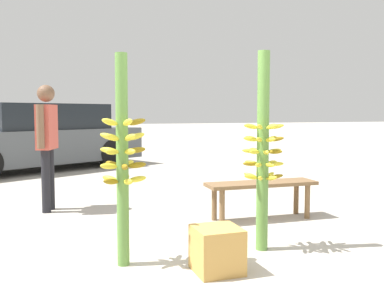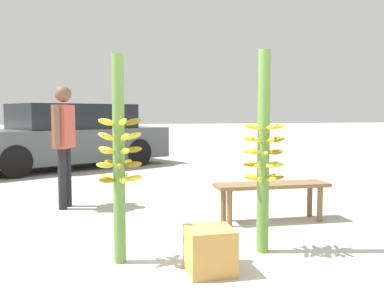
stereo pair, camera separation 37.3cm
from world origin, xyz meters
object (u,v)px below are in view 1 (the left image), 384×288
Objects in this scene: banana_stalk_left at (122,157)px; produce_crate at (217,250)px; vendor_person at (47,136)px; parked_car at (38,138)px; market_bench at (261,188)px; banana_stalk_center at (263,152)px.

banana_stalk_left is 4.86× the size of produce_crate.
produce_crate is at bearing 43.10° from vendor_person.
produce_crate is (1.38, -6.66, -0.50)m from parked_car.
market_bench is 0.27× the size of parked_car.
vendor_person is (-0.55, 2.16, 0.07)m from banana_stalk_left.
parked_car reaches higher than market_bench.
parked_car is at bearing 101.69° from produce_crate.
market_bench is (2.28, -1.22, -0.57)m from vendor_person.
banana_stalk_center is 0.98m from produce_crate.
banana_stalk_left is at bearing 158.53° from parked_car.
banana_stalk_left is at bearing 179.16° from banana_stalk_center.
vendor_person reaches higher than produce_crate.
banana_stalk_center is at bearing 57.02° from vendor_person.
banana_stalk_center is 1.13× the size of vendor_person.
banana_stalk_left is 0.36× the size of parked_car.
banana_stalk_left is 6.32m from parked_car.
produce_crate is (1.20, -2.54, -0.76)m from vendor_person.
parked_car is (-2.46, 5.34, 0.31)m from market_bench.
produce_crate is at bearing -147.88° from banana_stalk_center.
vendor_person is at bearing 115.26° from produce_crate.
market_bench is at bearing 79.66° from vendor_person.
market_bench is (0.50, 0.96, -0.52)m from banana_stalk_center.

